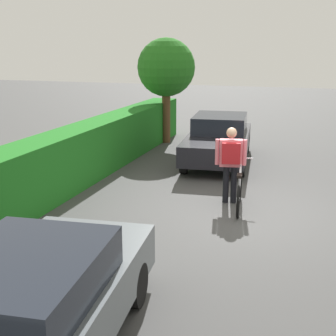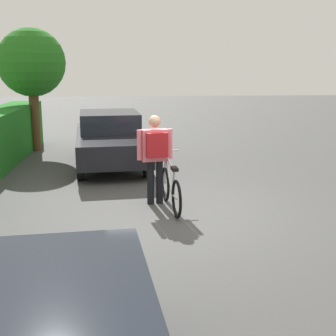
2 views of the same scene
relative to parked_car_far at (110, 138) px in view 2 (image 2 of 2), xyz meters
name	(u,v)px [view 2 (image 2 of 2)]	position (x,y,z in m)	size (l,w,h in m)	color
ground_plane	(182,213)	(-4.14, -1.43, -0.69)	(60.00, 60.00, 0.00)	#424242
parked_car_far	(110,138)	(0.00, 0.00, 0.00)	(4.31, 2.12, 1.34)	black
bicycle	(171,189)	(-3.86, -1.26, -0.32)	(1.67, 0.50, 0.99)	black
person_rider	(155,151)	(-3.55, -1.00, 0.32)	(0.42, 0.66, 1.66)	black
tree_kerbside	(32,64)	(2.21, 2.34, 1.87)	(1.97, 1.97, 3.59)	brown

